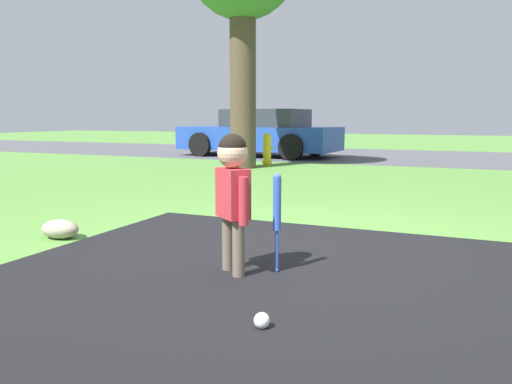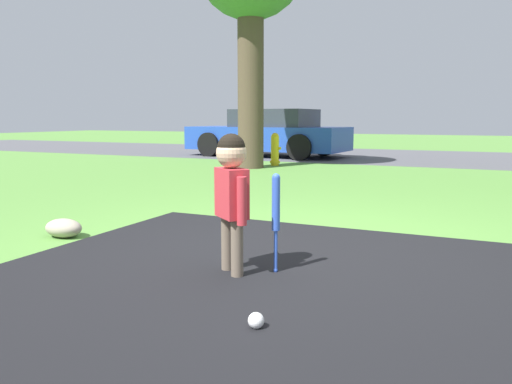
{
  "view_description": "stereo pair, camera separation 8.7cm",
  "coord_description": "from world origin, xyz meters",
  "px_view_note": "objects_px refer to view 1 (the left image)",
  "views": [
    {
      "loc": [
        1.3,
        -3.75,
        1.08
      ],
      "look_at": [
        -0.18,
        -0.33,
        0.52
      ],
      "focal_mm": 35.0,
      "sensor_mm": 36.0,
      "label": 1
    },
    {
      "loc": [
        1.38,
        -3.72,
        1.08
      ],
      "look_at": [
        -0.18,
        -0.33,
        0.52
      ],
      "focal_mm": 35.0,
      "sensor_mm": 36.0,
      "label": 2
    }
  ],
  "objects_px": {
    "fire_hydrant": "(267,150)",
    "child": "(233,184)",
    "parked_car": "(260,134)",
    "baseball_bat": "(277,209)",
    "sports_ball": "(262,320)"
  },
  "relations": [
    {
      "from": "baseball_bat",
      "to": "fire_hydrant",
      "type": "height_order",
      "value": "fire_hydrant"
    },
    {
      "from": "child",
      "to": "sports_ball",
      "type": "xyz_separation_m",
      "value": [
        0.54,
        -0.77,
        -0.59
      ]
    },
    {
      "from": "sports_ball",
      "to": "fire_hydrant",
      "type": "height_order",
      "value": "fire_hydrant"
    },
    {
      "from": "baseball_bat",
      "to": "sports_ball",
      "type": "bearing_deg",
      "value": -73.61
    },
    {
      "from": "baseball_bat",
      "to": "parked_car",
      "type": "height_order",
      "value": "parked_car"
    },
    {
      "from": "fire_hydrant",
      "to": "parked_car",
      "type": "height_order",
      "value": "parked_car"
    },
    {
      "from": "fire_hydrant",
      "to": "child",
      "type": "bearing_deg",
      "value": -69.62
    },
    {
      "from": "sports_ball",
      "to": "parked_car",
      "type": "xyz_separation_m",
      "value": [
        -4.55,
        10.76,
        0.58
      ]
    },
    {
      "from": "baseball_bat",
      "to": "child",
      "type": "bearing_deg",
      "value": -152.56
    },
    {
      "from": "fire_hydrant",
      "to": "sports_ball",
      "type": "bearing_deg",
      "value": -68.1
    },
    {
      "from": "sports_ball",
      "to": "fire_hydrant",
      "type": "distance_m",
      "value": 8.91
    },
    {
      "from": "fire_hydrant",
      "to": "parked_car",
      "type": "relative_size",
      "value": 0.16
    },
    {
      "from": "baseball_bat",
      "to": "sports_ball",
      "type": "height_order",
      "value": "baseball_bat"
    },
    {
      "from": "fire_hydrant",
      "to": "parked_car",
      "type": "xyz_separation_m",
      "value": [
        -1.23,
        2.5,
        0.26
      ]
    },
    {
      "from": "fire_hydrant",
      "to": "baseball_bat",
      "type": "bearing_deg",
      "value": -67.44
    }
  ]
}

